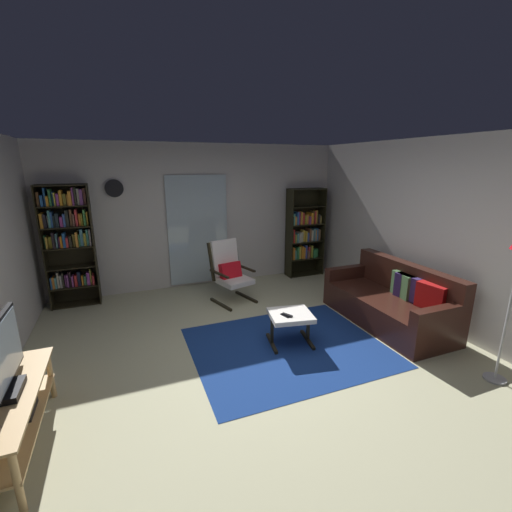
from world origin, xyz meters
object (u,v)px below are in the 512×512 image
tv_stand (12,412)px  bookshelf_near_tv (68,238)px  wall_clock (114,188)px  lounge_armchair (230,270)px  tv_remote (287,315)px  cell_phone (286,315)px  television (1,362)px  bookshelf_near_sofa (304,233)px  leather_sofa (391,302)px  ottoman (291,318)px

tv_stand → bookshelf_near_tv: bookshelf_near_tv is taller
tv_stand → wall_clock: size_ratio=4.67×
bookshelf_near_tv → lounge_armchair: size_ratio=1.90×
tv_remote → cell_phone: size_ratio=1.03×
television → lounge_armchair: (2.54, 2.38, -0.26)m
bookshelf_near_sofa → lounge_armchair: bookshelf_near_sofa is taller
television → wall_clock: (0.88, 3.32, 1.06)m
leather_sofa → wall_clock: 4.68m
ottoman → tv_remote: size_ratio=4.16×
lounge_armchair → television: bearing=-136.9°
television → ottoman: bearing=14.0°
wall_clock → leather_sofa: bearing=-36.2°
leather_sofa → wall_clock: (-3.57, 2.61, 1.54)m
bookshelf_near_sofa → cell_phone: size_ratio=12.67×
cell_phone → tv_stand: bearing=177.3°
bookshelf_near_tv → lounge_armchair: 2.58m
bookshelf_near_tv → leather_sofa: bookshelf_near_tv is taller
ottoman → wall_clock: wall_clock is taller
bookshelf_near_sofa → television: bearing=-144.2°
lounge_armchair → wall_clock: 2.31m
television → bookshelf_near_tv: bearing=87.4°
bookshelf_near_sofa → tv_remote: size_ratio=12.32×
bookshelf_near_sofa → lounge_armchair: 2.02m
bookshelf_near_sofa → tv_stand: bearing=-144.3°
ottoman → wall_clock: 3.58m
tv_remote → television: bearing=166.7°
leather_sofa → tv_remote: size_ratio=13.34×
tv_stand → lounge_armchair: lounge_armchair is taller
bookshelf_near_tv → lounge_armchair: (2.40, -0.76, -0.58)m
leather_sofa → ottoman: size_ratio=3.21×
lounge_armchair → wall_clock: size_ratio=3.53×
ottoman → bookshelf_near_sofa: bearing=57.6°
cell_phone → wall_clock: (-1.84, 2.66, 1.43)m
television → wall_clock: wall_clock is taller
television → ottoman: television is taller
bookshelf_near_sofa → tv_remote: (-1.63, -2.51, -0.44)m
tv_remote → lounge_armchair: bearing=70.1°
bookshelf_near_sofa → lounge_armchair: bearing=-157.0°
tv_stand → bookshelf_near_tv: (0.14, 3.13, 0.78)m
leather_sofa → ottoman: (-1.63, -0.01, 0.03)m
bookshelf_near_sofa → ottoman: (-1.56, -2.45, -0.52)m
ottoman → cell_phone: size_ratio=4.28×
television → lounge_armchair: bearing=43.1°
bookshelf_near_tv → tv_remote: (2.60, -2.49, -0.69)m
bookshelf_near_tv → tv_stand: bearing=-92.6°
tv_stand → lounge_armchair: size_ratio=1.32×
television → wall_clock: size_ratio=3.22×
bookshelf_near_tv → cell_phone: bookshelf_near_tv is taller
tv_remote → tv_stand: bearing=166.4°
television → leather_sofa: 4.53m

